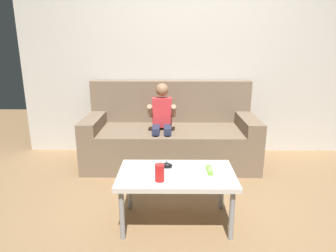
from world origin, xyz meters
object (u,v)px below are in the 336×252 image
object	(u,v)px
coffee_table	(176,178)
game_remote_lime_near_edge	(209,170)
couch	(171,136)
nunchuk_black	(167,165)
soda_can	(160,173)
person_seated_on_couch	(162,121)

from	to	relation	value
coffee_table	game_remote_lime_near_edge	size ratio (longest dim) A/B	6.10
couch	nunchuk_black	distance (m)	1.15
coffee_table	soda_can	distance (m)	0.21
couch	game_remote_lime_near_edge	xyz separation A→B (m)	(0.29, -1.21, 0.12)
couch	soda_can	bearing A→B (deg)	-93.15
nunchuk_black	soda_can	world-z (taller)	soda_can
coffee_table	soda_can	bearing A→B (deg)	-131.77
game_remote_lime_near_edge	couch	bearing A→B (deg)	103.35
couch	person_seated_on_couch	world-z (taller)	person_seated_on_couch
couch	nunchuk_black	size ratio (longest dim) A/B	19.86
coffee_table	soda_can	xyz separation A→B (m)	(-0.12, -0.13, 0.10)
couch	soda_can	distance (m)	1.38
couch	nunchuk_black	bearing A→B (deg)	-91.53
soda_can	person_seated_on_couch	bearing A→B (deg)	90.77
soda_can	couch	bearing A→B (deg)	86.85
couch	person_seated_on_couch	size ratio (longest dim) A/B	2.04
game_remote_lime_near_edge	nunchuk_black	bearing A→B (deg)	167.83
coffee_table	nunchuk_black	xyz separation A→B (m)	(-0.07, 0.09, 0.06)
couch	soda_can	xyz separation A→B (m)	(-0.08, -1.37, 0.17)
person_seated_on_couch	nunchuk_black	xyz separation A→B (m)	(0.06, -0.96, -0.10)
person_seated_on_couch	soda_can	xyz separation A→B (m)	(0.02, -1.19, -0.06)
soda_can	game_remote_lime_near_edge	bearing A→B (deg)	23.24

